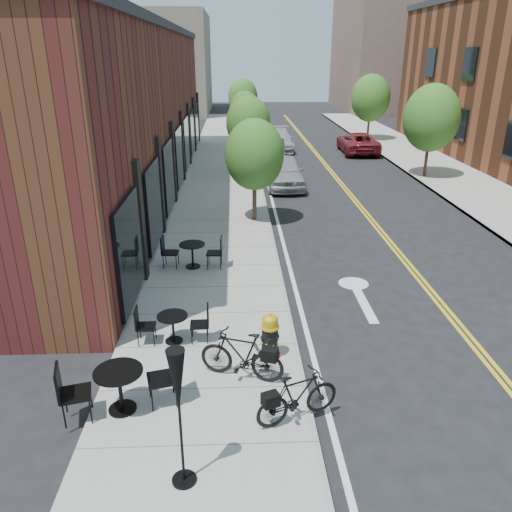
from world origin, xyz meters
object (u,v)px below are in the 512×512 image
object	(u,v)px
parked_car_a	(284,172)
parked_car_b	(271,153)
bistro_set_a	(173,325)
fire_hydrant	(270,336)
bistro_set_b	(120,385)
bicycle_left	(242,355)
parked_car_c	(278,140)
parked_car_far	(358,143)
patio_umbrella	(178,390)
bistro_set_c	(192,252)
bicycle_right	(298,397)

from	to	relation	value
parked_car_a	parked_car_b	bearing A→B (deg)	91.84
bistro_set_a	fire_hydrant	bearing A→B (deg)	-19.82
bistro_set_b	bistro_set_a	bearing A→B (deg)	59.02
fire_hydrant	bicycle_left	bearing A→B (deg)	-148.53
bistro_set_b	parked_car_c	bearing A→B (deg)	64.79
fire_hydrant	bistro_set_a	bearing A→B (deg)	143.63
parked_car_b	parked_car_far	size ratio (longest dim) A/B	0.89
bistro_set_a	parked_car_b	distance (m)	19.81
bistro_set_a	patio_umbrella	size ratio (longest dim) A/B	0.68
bistro_set_b	bistro_set_c	distance (m)	6.50
parked_car_a	parked_car_c	world-z (taller)	parked_car_a
bistro_set_c	bicycle_right	bearing A→B (deg)	-67.69
bicycle_left	bistro_set_a	size ratio (longest dim) A/B	1.09
bistro_set_b	parked_car_a	world-z (taller)	parked_car_a
bistro_set_b	parked_car_c	size ratio (longest dim) A/B	0.43
bistro_set_a	bistro_set_c	world-z (taller)	bistro_set_c
parked_car_a	fire_hydrant	bearing A→B (deg)	-97.36
patio_umbrella	parked_car_far	xyz separation A→B (m)	(8.88, 26.90, -1.11)
bicycle_right	bistro_set_c	bearing A→B (deg)	-3.62
parked_car_a	parked_car_c	xyz separation A→B (m)	(0.55, 9.96, -0.05)
bicycle_left	bistro_set_c	distance (m)	5.74
parked_car_b	parked_car_far	distance (m)	6.86
bistro_set_b	bistro_set_c	size ratio (longest dim) A/B	1.15
parked_car_c	parked_car_far	xyz separation A→B (m)	(5.12, -1.23, -0.03)
patio_umbrella	parked_car_c	bearing A→B (deg)	82.38
bistro_set_c	parked_car_c	size ratio (longest dim) A/B	0.38
fire_hydrant	parked_car_far	size ratio (longest dim) A/B	0.21
bicycle_left	bicycle_right	size ratio (longest dim) A/B	1.08
parked_car_a	bicycle_left	bearing A→B (deg)	-99.23
fire_hydrant	patio_umbrella	size ratio (longest dim) A/B	0.44
parked_car_far	fire_hydrant	bearing A→B (deg)	74.69
bicycle_left	parked_car_c	size ratio (longest dim) A/B	0.36
bicycle_left	parked_car_a	world-z (taller)	parked_car_a
bicycle_right	patio_umbrella	size ratio (longest dim) A/B	0.69
bistro_set_c	patio_umbrella	world-z (taller)	patio_umbrella
parked_car_c	patio_umbrella	bearing A→B (deg)	-95.40
parked_car_far	bistro_set_a	bearing A→B (deg)	69.60
parked_car_b	bistro_set_b	bearing A→B (deg)	-98.36
parked_car_far	bistro_set_c	bearing A→B (deg)	65.53
parked_car_b	parked_car_a	bearing A→B (deg)	-84.69
parked_car_b	bicycle_right	bearing A→B (deg)	-90.24
bistro_set_a	parked_car_a	size ratio (longest dim) A/B	0.36
fire_hydrant	parked_car_a	bearing A→B (deg)	64.99
fire_hydrant	parked_car_a	world-z (taller)	parked_car_a
fire_hydrant	bicycle_right	world-z (taller)	fire_hydrant
patio_umbrella	parked_car_far	size ratio (longest dim) A/B	0.48
bistro_set_c	parked_car_far	bearing A→B (deg)	67.02
parked_car_b	bicycle_left	bearing A→B (deg)	-93.00
bistro_set_c	patio_umbrella	bearing A→B (deg)	-83.16
bistro_set_a	parked_car_a	world-z (taller)	parked_car_a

